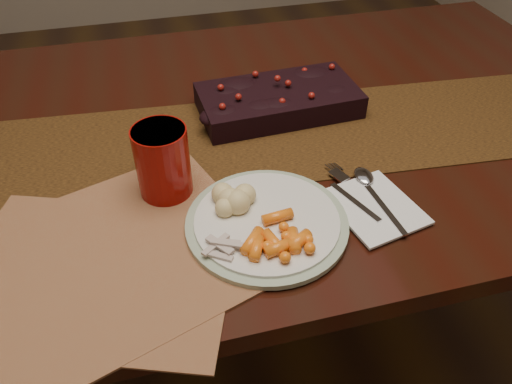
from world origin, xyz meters
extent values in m
plane|color=black|center=(0.00, 0.00, 0.00)|extent=(5.00, 5.00, 0.00)
cube|color=black|center=(0.00, 0.00, 0.38)|extent=(1.80, 1.00, 0.75)
cube|color=#311B06|center=(-0.05, -0.05, 0.75)|extent=(1.52, 0.42, 0.00)
cube|color=olive|center=(-0.28, -0.32, 0.75)|extent=(0.59, 0.50, 0.00)
cube|color=#926A54|center=(-0.28, -0.33, 0.75)|extent=(0.49, 0.43, 0.00)
cylinder|color=silver|center=(-0.01, -0.31, 0.76)|extent=(0.31, 0.31, 0.01)
cube|color=white|center=(0.18, -0.31, 0.76)|extent=(0.16, 0.18, 0.01)
cylinder|color=maroon|center=(-0.16, -0.18, 0.82)|extent=(0.11, 0.11, 0.13)
camera|label=1|loc=(-0.17, -0.87, 1.34)|focal=35.00mm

